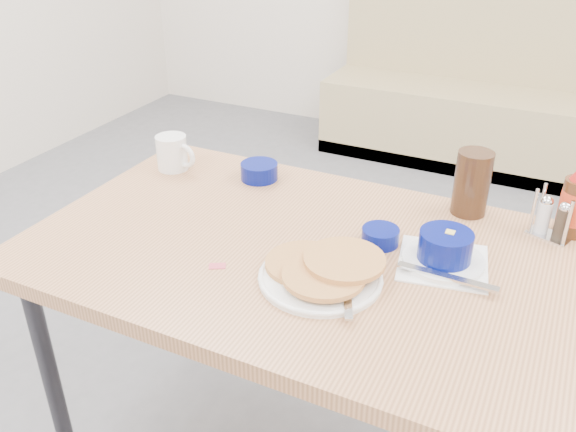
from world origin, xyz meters
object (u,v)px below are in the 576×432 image
at_px(dining_table, 324,274).
at_px(butter_bowl, 380,236).
at_px(condiment_caddy, 552,221).
at_px(syrup_bottle, 576,203).
at_px(booth_bench, 490,104).
at_px(creamer_bowl, 259,171).
at_px(amber_tumbler, 472,183).
at_px(pancake_plate, 323,272).
at_px(coffee_mug, 173,152).
at_px(grits_setting, 445,251).

height_order(dining_table, butter_bowl, butter_bowl).
xyz_separation_m(condiment_caddy, syrup_bottle, (0.04, 0.04, 0.04)).
xyz_separation_m(booth_bench, creamer_bowl, (-0.32, -2.25, 0.43)).
xyz_separation_m(butter_bowl, amber_tumbler, (0.15, 0.25, 0.06)).
bearing_deg(creamer_bowl, syrup_bottle, 4.10).
bearing_deg(booth_bench, pancake_plate, -89.16).
xyz_separation_m(creamer_bowl, syrup_bottle, (0.82, 0.06, 0.06)).
height_order(dining_table, condiment_caddy, condiment_caddy).
xyz_separation_m(dining_table, condiment_caddy, (0.46, 0.30, 0.10)).
relative_size(coffee_mug, grits_setting, 0.54).
bearing_deg(dining_table, condiment_caddy, 33.53).
distance_m(booth_bench, coffee_mug, 2.42).
height_order(pancake_plate, syrup_bottle, syrup_bottle).
distance_m(coffee_mug, butter_bowl, 0.70).
height_order(coffee_mug, syrup_bottle, syrup_bottle).
bearing_deg(butter_bowl, amber_tumbler, 58.00).
height_order(butter_bowl, amber_tumbler, amber_tumbler).
relative_size(pancake_plate, syrup_bottle, 1.39).
xyz_separation_m(grits_setting, butter_bowl, (-0.16, 0.02, -0.02)).
xyz_separation_m(pancake_plate, coffee_mug, (-0.62, 0.33, 0.03)).
xyz_separation_m(pancake_plate, butter_bowl, (0.06, 0.19, 0.00)).
bearing_deg(dining_table, butter_bowl, 42.17).
relative_size(dining_table, grits_setting, 5.70).
distance_m(grits_setting, syrup_bottle, 0.37).
height_order(butter_bowl, condiment_caddy, condiment_caddy).
distance_m(creamer_bowl, condiment_caddy, 0.78).
distance_m(grits_setting, creamer_bowl, 0.62).
bearing_deg(amber_tumbler, grits_setting, -89.84).
height_order(creamer_bowl, amber_tumbler, amber_tumbler).
xyz_separation_m(booth_bench, butter_bowl, (0.10, -2.44, 0.43)).
bearing_deg(dining_table, amber_tumbler, 52.91).
bearing_deg(pancake_plate, condiment_caddy, 43.98).
relative_size(booth_bench, amber_tumbler, 11.34).
relative_size(grits_setting, condiment_caddy, 2.06).
bearing_deg(pancake_plate, syrup_bottle, 43.73).
relative_size(pancake_plate, condiment_caddy, 2.23).
bearing_deg(dining_table, syrup_bottle, 34.21).
bearing_deg(grits_setting, butter_bowl, 171.91).
bearing_deg(grits_setting, creamer_bowl, 160.09).
xyz_separation_m(creamer_bowl, butter_bowl, (0.42, -0.19, -0.00)).
distance_m(condiment_caddy, syrup_bottle, 0.07).
height_order(grits_setting, amber_tumbler, amber_tumbler).
height_order(grits_setting, butter_bowl, grits_setting).
bearing_deg(coffee_mug, creamer_bowl, 10.90).
height_order(pancake_plate, coffee_mug, coffee_mug).
bearing_deg(amber_tumbler, coffee_mug, -172.60).
height_order(booth_bench, condiment_caddy, booth_bench).
xyz_separation_m(coffee_mug, amber_tumbler, (0.84, 0.11, 0.03)).
xyz_separation_m(dining_table, syrup_bottle, (0.50, 0.34, 0.14)).
relative_size(condiment_caddy, syrup_bottle, 0.62).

